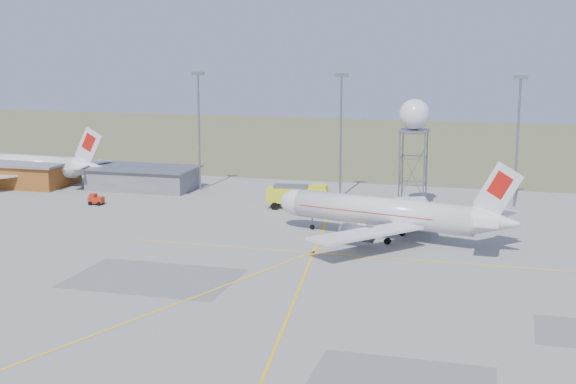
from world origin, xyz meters
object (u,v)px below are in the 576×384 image
(airliner_far, at_px, (25,165))
(baggage_tug, at_px, (96,201))
(airliner_main, at_px, (386,213))
(fire_truck, at_px, (299,197))
(radar_tower, at_px, (414,148))

(airliner_far, bearing_deg, baggage_tug, 152.29)
(airliner_main, xyz_separation_m, fire_truck, (-16.06, 15.71, -1.68))
(airliner_far, height_order, fire_truck, airliner_far)
(radar_tower, bearing_deg, airliner_far, 176.95)
(airliner_main, relative_size, radar_tower, 1.95)
(airliner_far, relative_size, fire_truck, 3.31)
(airliner_far, bearing_deg, radar_tower, -178.33)
(airliner_far, xyz_separation_m, baggage_tug, (22.18, -14.10, -2.68))
(airliner_main, height_order, fire_truck, airliner_main)
(fire_truck, bearing_deg, airliner_far, 164.20)
(airliner_far, distance_m, radar_tower, 71.42)
(airliner_main, bearing_deg, baggage_tug, 1.83)
(airliner_far, height_order, baggage_tug, airliner_far)
(airliner_main, height_order, airliner_far, airliner_main)
(airliner_far, xyz_separation_m, fire_truck, (54.05, -8.09, -1.54))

